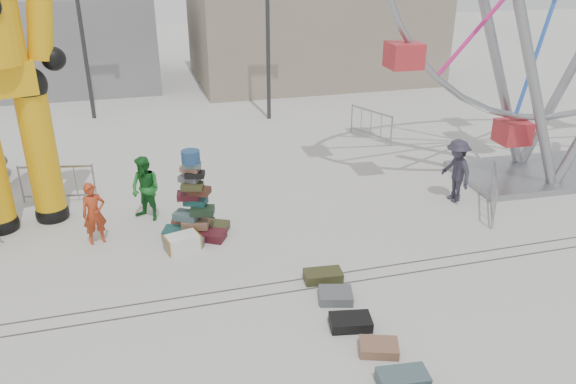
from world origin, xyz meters
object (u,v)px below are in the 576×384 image
object	(u,v)px
barricade_dummy_c	(58,184)
pedestrian_grey	(456,171)
lamp_post_right	(270,5)
steamer_trunk	(182,242)
barricade_wheel_back	(371,124)
pedestrian_green	(146,189)
pedestrian_red	(94,214)
suitcase_tower	(195,212)
barricade_wheel_front	(493,194)
lamp_post_left	(80,5)

from	to	relation	value
barricade_dummy_c	pedestrian_grey	size ratio (longest dim) A/B	1.12
lamp_post_right	barricade_dummy_c	world-z (taller)	lamp_post_right
lamp_post_right	steamer_trunk	bearing A→B (deg)	-114.87
barricade_wheel_back	steamer_trunk	bearing A→B (deg)	-72.77
barricade_wheel_back	pedestrian_green	bearing A→B (deg)	-84.24
pedestrian_grey	pedestrian_red	bearing A→B (deg)	-94.26
pedestrian_red	pedestrian_grey	distance (m)	9.61
suitcase_tower	pedestrian_green	size ratio (longest dim) A/B	1.30
lamp_post_right	pedestrian_green	world-z (taller)	lamp_post_right
suitcase_tower	steamer_trunk	distance (m)	0.87
lamp_post_right	pedestrian_red	distance (m)	11.83
suitcase_tower	pedestrian_red	distance (m)	2.38
steamer_trunk	barricade_wheel_front	size ratio (longest dim) A/B	0.40
lamp_post_right	suitcase_tower	distance (m)	10.97
steamer_trunk	barricade_wheel_front	world-z (taller)	barricade_wheel_front
steamer_trunk	pedestrian_green	distance (m)	2.11
steamer_trunk	barricade_dummy_c	world-z (taller)	barricade_dummy_c
lamp_post_right	barricade_wheel_back	distance (m)	6.04
steamer_trunk	pedestrian_red	xyz separation A→B (m)	(-1.95, 0.91, 0.58)
barricade_wheel_front	lamp_post_right	bearing A→B (deg)	51.44
lamp_post_left	barricade_wheel_front	size ratio (longest dim) A/B	4.00
suitcase_tower	pedestrian_grey	size ratio (longest dim) A/B	1.25
lamp_post_left	pedestrian_red	bearing A→B (deg)	-87.88
barricade_dummy_c	barricade_wheel_back	xyz separation A→B (m)	(10.60, 2.82, 0.00)
barricade_wheel_front	pedestrian_green	xyz separation A→B (m)	(-8.93, 2.07, 0.31)
steamer_trunk	barricade_dummy_c	xyz separation A→B (m)	(-3.05, 3.63, 0.36)
pedestrian_green	pedestrian_grey	distance (m)	8.43
pedestrian_red	steamer_trunk	bearing A→B (deg)	-39.83
barricade_wheel_back	barricade_dummy_c	bearing A→B (deg)	-98.40
lamp_post_right	steamer_trunk	distance (m)	11.83
steamer_trunk	pedestrian_green	world-z (taller)	pedestrian_green
lamp_post_left	pedestrian_grey	bearing A→B (deg)	-48.22
barricade_dummy_c	pedestrian_green	bearing A→B (deg)	-25.38
suitcase_tower	steamer_trunk	world-z (taller)	suitcase_tower
lamp_post_right	suitcase_tower	world-z (taller)	lamp_post_right
barricade_dummy_c	pedestrian_green	xyz separation A→B (m)	(2.34, -1.77, 0.31)
steamer_trunk	barricade_wheel_back	distance (m)	9.93
pedestrian_grey	steamer_trunk	bearing A→B (deg)	-87.67
pedestrian_green	pedestrian_grey	xyz separation A→B (m)	(8.36, -1.08, 0.03)
barricade_dummy_c	steamer_trunk	bearing A→B (deg)	-38.38
barricade_wheel_front	barricade_dummy_c	bearing A→B (deg)	103.26
lamp_post_right	barricade_wheel_front	xyz separation A→B (m)	(3.59, -10.20, -3.93)
lamp_post_left	steamer_trunk	world-z (taller)	lamp_post_left
suitcase_tower	pedestrian_green	distance (m)	1.67
suitcase_tower	barricade_wheel_back	bearing A→B (deg)	61.19
suitcase_tower	steamer_trunk	size ratio (longest dim) A/B	2.78
barricade_wheel_front	pedestrian_red	size ratio (longest dim) A/B	1.30
barricade_dummy_c	barricade_wheel_front	world-z (taller)	same
lamp_post_right	barricade_wheel_back	bearing A→B (deg)	-50.64
barricade_wheel_front	pedestrian_green	world-z (taller)	pedestrian_green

